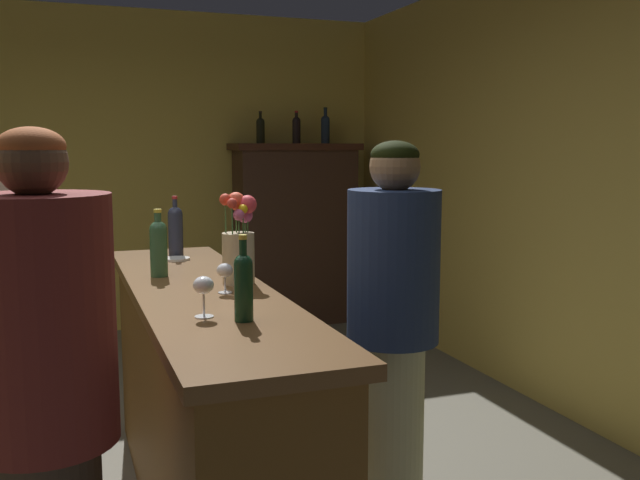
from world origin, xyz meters
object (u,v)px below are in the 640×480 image
(wine_glass_front, at_px, (225,272))
(display_bottle_left, at_px, (260,129))
(bar_counter, at_px, (204,407))
(wine_bottle_chardonnay, at_px, (159,245))
(flower_arrangement, at_px, (239,243))
(wine_bottle_rose, at_px, (176,229))
(display_bottle_midleft, at_px, (296,129))
(display_bottle_center, at_px, (325,128))
(bartender, at_px, (393,327))
(wine_bottle_riesling, at_px, (243,283))
(wine_glass_mid, at_px, (203,287))
(patron_in_navy, at_px, (45,417))
(cheese_plate, at_px, (176,259))
(display_cabinet, at_px, (295,230))

(wine_glass_front, xyz_separation_m, display_bottle_left, (1.09, 3.38, 0.65))
(bar_counter, distance_m, wine_bottle_chardonnay, 0.75)
(wine_bottle_chardonnay, bearing_deg, flower_arrangement, -42.92)
(wine_bottle_rose, xyz_separation_m, wine_glass_front, (0.03, -1.06, -0.06))
(display_bottle_midleft, bearing_deg, display_bottle_center, 0.00)
(bar_counter, bearing_deg, bartender, -28.48)
(wine_bottle_chardonnay, xyz_separation_m, display_bottle_center, (1.91, 2.92, 0.61))
(wine_bottle_riesling, bearing_deg, display_bottle_left, 73.58)
(bar_counter, distance_m, display_bottle_midleft, 3.79)
(wine_glass_mid, xyz_separation_m, patron_in_navy, (-0.51, -0.44, -0.23))
(wine_bottle_chardonnay, distance_m, wine_bottle_rose, 0.62)
(display_bottle_left, bearing_deg, bartender, -97.32)
(cheese_plate, bearing_deg, display_bottle_left, 65.11)
(display_bottle_midleft, bearing_deg, display_bottle_left, 180.00)
(display_bottle_left, bearing_deg, wine_bottle_chardonnay, -113.90)
(display_cabinet, distance_m, display_bottle_left, 0.97)
(bartender, bearing_deg, bar_counter, -19.83)
(wine_bottle_chardonnay, relative_size, bartender, 0.19)
(bartender, bearing_deg, display_bottle_midleft, -93.81)
(flower_arrangement, bearing_deg, wine_bottle_chardonnay, 137.08)
(display_bottle_left, bearing_deg, cheese_plate, -114.89)
(cheese_plate, bearing_deg, display_bottle_center, 54.52)
(display_cabinet, distance_m, patron_in_navy, 4.69)
(wine_glass_mid, distance_m, bartender, 0.83)
(bar_counter, bearing_deg, wine_bottle_rose, 87.44)
(display_bottle_left, xyz_separation_m, display_bottle_center, (0.61, -0.00, 0.02))
(wine_glass_front, distance_m, display_bottle_center, 3.85)
(wine_bottle_riesling, bearing_deg, wine_glass_mid, 139.62)
(bar_counter, bearing_deg, display_cabinet, 65.41)
(patron_in_navy, bearing_deg, bar_counter, -19.66)
(display_cabinet, height_order, wine_glass_mid, display_cabinet)
(display_bottle_left, distance_m, display_bottle_midleft, 0.34)
(wine_bottle_rose, bearing_deg, wine_glass_front, -88.40)
(display_cabinet, distance_m, wine_bottle_riesling, 4.13)
(display_bottle_left, bearing_deg, bar_counter, -109.73)
(wine_glass_mid, relative_size, patron_in_navy, 0.09)
(bar_counter, bearing_deg, wine_glass_front, -62.13)
(cheese_plate, bearing_deg, wine_bottle_chardonnay, -108.12)
(wine_glass_mid, bearing_deg, wine_bottle_rose, 84.87)
(cheese_plate, height_order, bartender, bartender)
(wine_bottle_riesling, bearing_deg, display_bottle_midleft, 69.11)
(wine_bottle_chardonnay, distance_m, cheese_plate, 0.49)
(wine_bottle_chardonnay, height_order, display_bottle_left, display_bottle_left)
(wine_bottle_chardonnay, height_order, patron_in_navy, patron_in_navy)
(bar_counter, relative_size, display_cabinet, 1.46)
(flower_arrangement, height_order, display_bottle_midleft, display_bottle_midleft)
(wine_bottle_riesling, relative_size, patron_in_navy, 0.18)
(display_bottle_left, relative_size, display_bottle_midleft, 0.97)
(flower_arrangement, distance_m, patron_in_navy, 1.30)
(wine_glass_mid, bearing_deg, display_bottle_left, 71.56)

